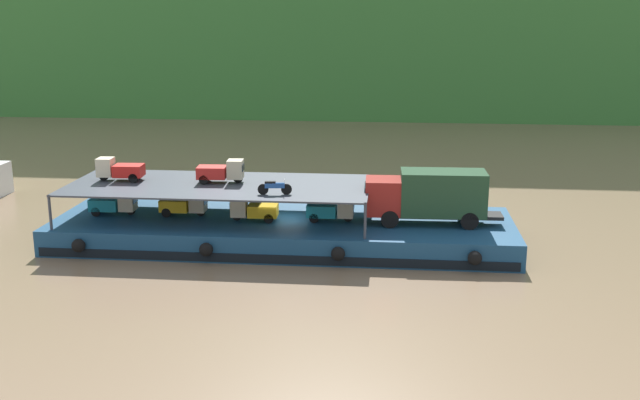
% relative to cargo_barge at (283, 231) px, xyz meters
% --- Properties ---
extents(ground_plane, '(400.00, 400.00, 0.00)m').
position_rel_cargo_barge_xyz_m(ground_plane, '(0.00, 0.03, -0.75)').
color(ground_plane, '#7F664C').
extents(cargo_barge, '(26.91, 8.71, 1.50)m').
position_rel_cargo_barge_xyz_m(cargo_barge, '(0.00, 0.00, 0.00)').
color(cargo_barge, navy).
rests_on(cargo_barge, ground).
extents(covered_lorry, '(7.90, 2.44, 3.10)m').
position_rel_cargo_barge_xyz_m(covered_lorry, '(8.47, -0.19, 2.44)').
color(covered_lorry, maroon).
rests_on(covered_lorry, cargo_barge).
extents(cargo_rack, '(17.71, 7.31, 2.00)m').
position_rel_cargo_barge_xyz_m(cargo_rack, '(-3.80, 0.03, 2.69)').
color(cargo_rack, '#383D47').
rests_on(cargo_rack, cargo_barge).
extents(mini_truck_lower_stern, '(2.77, 1.25, 1.38)m').
position_rel_cargo_barge_xyz_m(mini_truck_lower_stern, '(-10.25, 0.02, 1.44)').
color(mini_truck_lower_stern, teal).
rests_on(mini_truck_lower_stern, cargo_barge).
extents(mini_truck_lower_aft, '(2.74, 1.21, 1.38)m').
position_rel_cargo_barge_xyz_m(mini_truck_lower_aft, '(-5.98, 0.22, 1.44)').
color(mini_truck_lower_aft, gold).
rests_on(mini_truck_lower_aft, cargo_barge).
extents(mini_truck_lower_mid, '(2.77, 1.26, 1.38)m').
position_rel_cargo_barge_xyz_m(mini_truck_lower_mid, '(-1.66, -0.52, 1.44)').
color(mini_truck_lower_mid, gold).
rests_on(mini_truck_lower_mid, cargo_barge).
extents(mini_truck_lower_fore, '(2.75, 1.22, 1.38)m').
position_rel_cargo_barge_xyz_m(mini_truck_lower_fore, '(2.87, -0.13, 1.44)').
color(mini_truck_lower_fore, teal).
rests_on(mini_truck_lower_fore, cargo_barge).
extents(mini_truck_upper_stern, '(2.78, 1.28, 1.38)m').
position_rel_cargo_barge_xyz_m(mini_truck_upper_stern, '(-9.93, 0.41, 3.44)').
color(mini_truck_upper_stern, red).
rests_on(mini_truck_upper_stern, cargo_rack).
extents(mini_truck_upper_mid, '(2.79, 1.29, 1.38)m').
position_rel_cargo_barge_xyz_m(mini_truck_upper_mid, '(-3.73, 0.49, 3.44)').
color(mini_truck_upper_mid, red).
rests_on(mini_truck_upper_mid, cargo_rack).
extents(motorcycle_upper_port, '(1.90, 0.55, 0.87)m').
position_rel_cargo_barge_xyz_m(motorcycle_upper_port, '(-0.13, -2.16, 3.18)').
color(motorcycle_upper_port, black).
rests_on(motorcycle_upper_port, cargo_rack).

